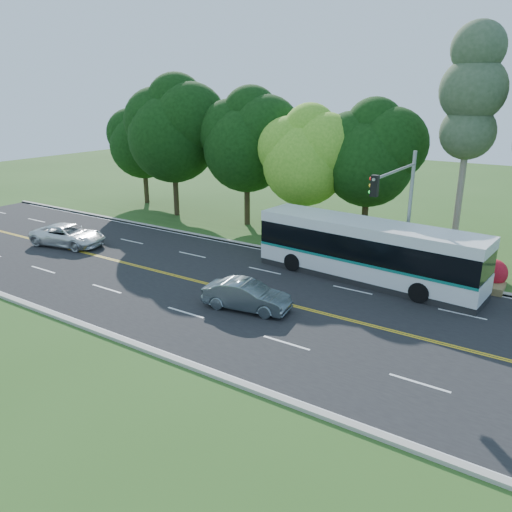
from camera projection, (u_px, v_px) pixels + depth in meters
The scene contains 12 objects.
ground at pixel (237, 292), 26.13m from camera, with size 120.00×120.00×0.00m, color #2C511B.
road at pixel (237, 291), 26.12m from camera, with size 60.00×14.00×0.02m, color black.
curb_north at pixel (302, 255), 31.78m from camera, with size 60.00×0.30×0.15m, color #AAA599.
curb_south at pixel (136, 345), 20.42m from camera, with size 60.00×0.30×0.15m, color #AAA599.
grass_verge at pixel (315, 248), 33.26m from camera, with size 60.00×4.00×0.10m, color #2C511B.
lane_markings at pixel (235, 291), 26.17m from camera, with size 57.60×13.82×0.00m.
tree_row at pixel (274, 139), 36.35m from camera, with size 44.70×9.10×13.84m.
bougainvillea_hedge at pixel (421, 261), 28.64m from camera, with size 9.50×2.25×1.50m.
traffic_signal at pixel (400, 200), 25.58m from camera, with size 0.42×6.10×7.00m.
transit_bus at pixel (366, 252), 27.26m from camera, with size 12.72×3.74×3.28m.
sedan at pixel (247, 296), 23.77m from camera, with size 1.47×4.22×1.39m, color slate.
suv at pixel (68, 235), 33.77m from camera, with size 2.38×5.16×1.43m, color silver.
Camera 1 is at (14.12, -19.72, 9.92)m, focal length 35.00 mm.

